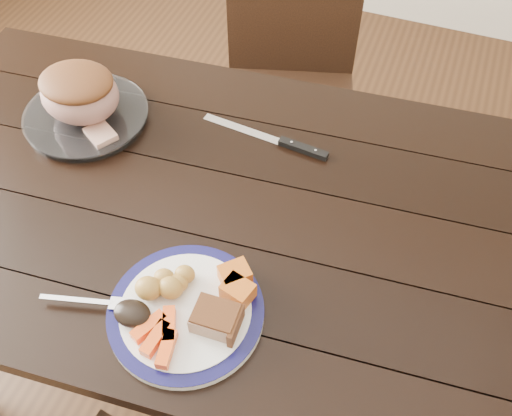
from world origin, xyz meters
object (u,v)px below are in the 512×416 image
(dining_table, at_px, (226,231))
(pork_slice, at_px, (216,318))
(fork, at_px, (94,302))
(carving_knife, at_px, (288,144))
(dinner_plate, at_px, (186,312))
(roast_joint, at_px, (80,95))
(chair_far, at_px, (290,75))
(serving_platter, at_px, (87,117))

(dining_table, relative_size, pork_slice, 20.43)
(fork, relative_size, carving_knife, 0.55)
(dining_table, distance_m, dinner_plate, 0.29)
(dinner_plate, relative_size, pork_slice, 3.55)
(roast_joint, bearing_deg, pork_slice, -37.96)
(roast_joint, bearing_deg, carving_knife, 10.28)
(dining_table, relative_size, fork, 9.47)
(pork_slice, xyz_separation_m, roast_joint, (-0.51, 0.40, 0.04))
(pork_slice, bearing_deg, chair_far, 100.38)
(dining_table, height_order, roast_joint, roast_joint)
(dining_table, distance_m, chair_far, 0.75)
(fork, bearing_deg, dining_table, 52.23)
(serving_platter, distance_m, carving_knife, 0.49)
(pork_slice, bearing_deg, roast_joint, 142.04)
(pork_slice, relative_size, fork, 0.46)
(carving_knife, bearing_deg, roast_joint, -164.09)
(dining_table, height_order, pork_slice, pork_slice)
(chair_far, bearing_deg, roast_joint, 45.15)
(pork_slice, xyz_separation_m, carving_knife, (-0.03, 0.49, -0.03))
(dinner_plate, height_order, pork_slice, pork_slice)
(pork_slice, relative_size, carving_knife, 0.25)
(carving_knife, bearing_deg, dinner_plate, -88.62)
(pork_slice, bearing_deg, fork, -170.06)
(pork_slice, distance_m, carving_knife, 0.49)
(roast_joint, height_order, carving_knife, roast_joint)
(dinner_plate, distance_m, roast_joint, 0.60)
(dinner_plate, xyz_separation_m, serving_platter, (-0.45, 0.40, 0.00))
(dinner_plate, height_order, carving_knife, dinner_plate)
(chair_far, distance_m, dinner_plate, 1.03)
(carving_knife, bearing_deg, dining_table, -102.07)
(chair_far, height_order, fork, chair_far)
(dinner_plate, height_order, roast_joint, roast_joint)
(serving_platter, xyz_separation_m, pork_slice, (0.51, -0.40, 0.03))
(carving_knife, bearing_deg, chair_far, 112.37)
(dinner_plate, bearing_deg, roast_joint, 138.64)
(chair_far, distance_m, pork_slice, 1.06)
(dinner_plate, xyz_separation_m, roast_joint, (-0.45, 0.40, 0.07))
(dinner_plate, distance_m, serving_platter, 0.60)
(pork_slice, bearing_deg, serving_platter, 142.04)
(chair_far, height_order, serving_platter, chair_far)
(serving_platter, distance_m, pork_slice, 0.65)
(serving_platter, relative_size, pork_slice, 3.57)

